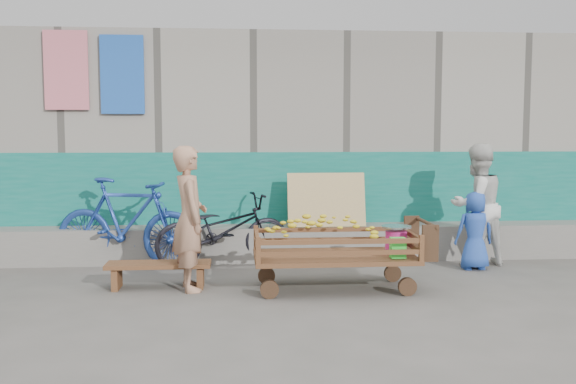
{
  "coord_description": "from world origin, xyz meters",
  "views": [
    {
      "loc": [
        -0.86,
        -5.89,
        1.67
      ],
      "look_at": [
        -0.28,
        1.2,
        1.0
      ],
      "focal_mm": 40.0,
      "sensor_mm": 36.0,
      "label": 1
    }
  ],
  "objects": [
    {
      "name": "bicycle_dark",
      "position": [
        -1.02,
        2.05,
        0.45
      ],
      "size": [
        1.81,
        1.05,
        0.9
      ],
      "primitive_type": "imported",
      "rotation": [
        0.0,
        0.0,
        1.86
      ],
      "color": "black",
      "rests_on": "ground"
    },
    {
      "name": "vendor_man",
      "position": [
        -1.35,
        0.85,
        0.76
      ],
      "size": [
        0.48,
        0.62,
        1.53
      ],
      "primitive_type": "imported",
      "rotation": [
        0.0,
        0.0,
        1.8
      ],
      "color": "tan",
      "rests_on": "ground"
    },
    {
      "name": "bench",
      "position": [
        -1.69,
        0.95,
        0.2
      ],
      "size": [
        1.11,
        0.33,
        0.28
      ],
      "color": "#56311A",
      "rests_on": "ground"
    },
    {
      "name": "banana_cart",
      "position": [
        0.14,
        0.72,
        0.53
      ],
      "size": [
        1.85,
        0.85,
        0.79
      ],
      "color": "#56311A",
      "rests_on": "ground"
    },
    {
      "name": "woman",
      "position": [
        2.12,
        1.79,
        0.76
      ],
      "size": [
        0.9,
        0.8,
        1.53
      ],
      "primitive_type": "imported",
      "rotation": [
        0.0,
        0.0,
        3.5
      ],
      "color": "silver",
      "rests_on": "ground"
    },
    {
      "name": "child",
      "position": [
        2.03,
        1.59,
        0.48
      ],
      "size": [
        0.47,
        0.31,
        0.95
      ],
      "primitive_type": "imported",
      "rotation": [
        0.0,
        0.0,
        3.17
      ],
      "color": "#254BAD",
      "rests_on": "ground"
    },
    {
      "name": "building_wall",
      "position": [
        -0.0,
        4.05,
        1.47
      ],
      "size": [
        12.0,
        3.5,
        3.0
      ],
      "color": "gray",
      "rests_on": "ground"
    },
    {
      "name": "ground",
      "position": [
        0.0,
        0.0,
        0.0
      ],
      "size": [
        80.0,
        80.0,
        0.0
      ],
      "primitive_type": "plane",
      "color": "#515049",
      "rests_on": "ground"
    },
    {
      "name": "bicycle_blue",
      "position": [
        -2.2,
        2.05,
        0.56
      ],
      "size": [
        1.92,
        0.99,
        1.11
      ],
      "primitive_type": "imported",
      "rotation": [
        0.0,
        0.0,
        1.31
      ],
      "color": "#214197",
      "rests_on": "ground"
    }
  ]
}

